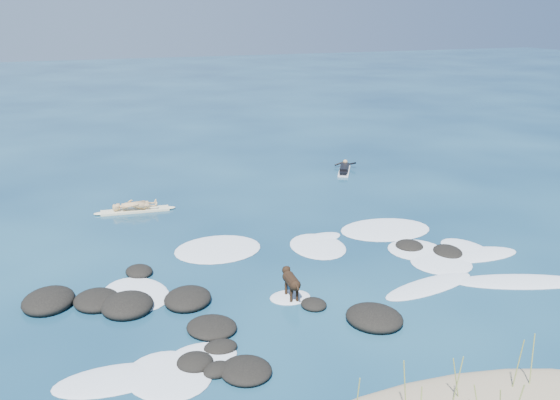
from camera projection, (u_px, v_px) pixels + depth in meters
name	position (u px, v px, depth m)	size (l,w,h in m)	color
ground	(294.00, 272.00, 18.01)	(160.00, 160.00, 0.00)	#0A2642
reef_rocks	(229.00, 306.00, 15.76)	(14.77, 7.43, 0.49)	black
breaking_foam	(337.00, 269.00, 18.22)	(14.32, 9.01, 0.12)	white
standing_surfer_rig	(134.00, 195.00, 23.09)	(3.01, 0.73, 1.71)	#EDE8BD
paddling_surfer_rig	(344.00, 169.00, 28.88)	(1.59, 2.20, 0.41)	silver
dog	(291.00, 280.00, 16.24)	(0.36, 1.24, 0.78)	black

